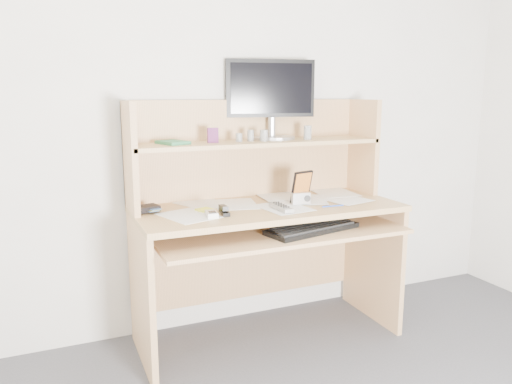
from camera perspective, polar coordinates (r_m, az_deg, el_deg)
name	(u,v)px	position (r m, az deg, el deg)	size (l,w,h in m)	color
back_wall	(246,109)	(2.87, -1.19, 9.51)	(3.60, 0.04, 2.50)	beige
desk	(262,213)	(2.73, 0.73, -2.37)	(1.40, 0.70, 1.30)	tan
paper_clutter	(269,205)	(2.64, 1.44, -1.51)	(1.32, 0.54, 0.01)	white
keyboard	(312,228)	(2.54, 6.44, -4.10)	(0.52, 0.28, 0.03)	black
tv_remote	(281,207)	(2.54, 2.89, -1.77)	(0.05, 0.19, 0.02)	#9A9A95
flip_phone	(212,213)	(2.41, -5.10, -2.45)	(0.05, 0.10, 0.03)	silver
stapler	(224,209)	(2.45, -3.66, -1.98)	(0.03, 0.13, 0.04)	black
wallet	(147,208)	(2.55, -12.32, -1.83)	(0.11, 0.09, 0.03)	black
sticky_note_pad	(205,210)	(2.54, -5.85, -2.04)	(0.08, 0.08, 0.01)	#FFFC43
digital_camera	(301,198)	(2.67, 5.13, -0.70)	(0.10, 0.04, 0.06)	#ADADAF
game_case	(301,187)	(2.69, 5.21, 0.60)	(0.12, 0.01, 0.17)	black
blue_pen	(333,206)	(2.62, 8.78, -1.60)	(0.01, 0.01, 0.12)	blue
card_box	(213,135)	(2.62, -4.96, 6.47)	(0.06, 0.02, 0.08)	#A9162B
shelf_book	(173,142)	(2.59, -9.49, 5.61)	(0.12, 0.16, 0.02)	#378A59
chip_stack_a	(264,136)	(2.71, 0.92, 6.47)	(0.04, 0.04, 0.06)	black
chip_stack_b	(251,136)	(2.71, -0.63, 6.47)	(0.04, 0.04, 0.06)	silver
chip_stack_c	(239,138)	(2.67, -1.96, 6.24)	(0.04, 0.04, 0.05)	black
chip_stack_d	(308,133)	(2.83, 5.92, 6.78)	(0.04, 0.04, 0.08)	silver
monitor	(271,97)	(2.85, 1.71, 10.82)	(0.51, 0.25, 0.44)	#A7A7AC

